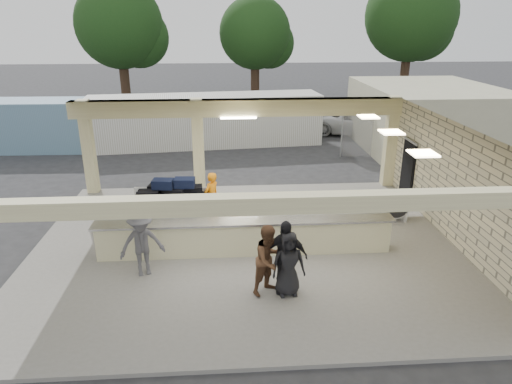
{
  "coord_description": "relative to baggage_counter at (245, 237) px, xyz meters",
  "views": [
    {
      "loc": [
        -0.46,
        -11.78,
        6.19
      ],
      "look_at": [
        0.4,
        1.0,
        1.34
      ],
      "focal_mm": 32.0,
      "sensor_mm": 36.0,
      "label": 1
    }
  ],
  "objects": [
    {
      "name": "ground",
      "position": [
        0.0,
        0.5,
        -0.59
      ],
      "size": [
        120.0,
        120.0,
        0.0
      ],
      "primitive_type": "plane",
      "color": "#29292B",
      "rests_on": "ground"
    },
    {
      "name": "pavilion",
      "position": [
        0.21,
        1.16,
        0.76
      ],
      "size": [
        12.01,
        10.0,
        3.55
      ],
      "color": "slate",
      "rests_on": "ground"
    },
    {
      "name": "baggage_counter",
      "position": [
        0.0,
        0.0,
        0.0
      ],
      "size": [
        8.2,
        0.58,
        0.98
      ],
      "color": "beige",
      "rests_on": "pavilion"
    },
    {
      "name": "luggage_cart",
      "position": [
        -2.23,
        1.93,
        0.36
      ],
      "size": [
        2.77,
        1.83,
        1.56
      ],
      "rotation": [
        0.0,
        0.0,
        -0.07
      ],
      "color": "silver",
      "rests_on": "pavilion"
    },
    {
      "name": "drum_fan",
      "position": [
        4.93,
        1.9,
        0.03
      ],
      "size": [
        0.87,
        0.48,
        0.97
      ],
      "rotation": [
        0.0,
        0.0,
        0.01
      ],
      "color": "silver",
      "rests_on": "pavilion"
    },
    {
      "name": "baggage_handler",
      "position": [
        -0.97,
        2.2,
        0.34
      ],
      "size": [
        0.64,
        0.67,
        1.64
      ],
      "primitive_type": "imported",
      "rotation": [
        0.0,
        0.0,
        4.01
      ],
      "color": "orange",
      "rests_on": "pavilion"
    },
    {
      "name": "passenger_a",
      "position": [
        0.47,
        -1.96,
        0.37
      ],
      "size": [
        0.88,
        0.81,
        1.72
      ],
      "primitive_type": "imported",
      "rotation": [
        0.0,
        0.0,
        0.67
      ],
      "color": "brown",
      "rests_on": "pavilion"
    },
    {
      "name": "passenger_b",
      "position": [
        0.83,
        -1.96,
        0.43
      ],
      "size": [
        1.1,
        0.47,
        1.83
      ],
      "primitive_type": "imported",
      "rotation": [
        0.0,
        0.0,
        -0.07
      ],
      "color": "black",
      "rests_on": "pavilion"
    },
    {
      "name": "passenger_c",
      "position": [
        -2.62,
        -0.95,
        0.37
      ],
      "size": [
        1.18,
        0.7,
        1.72
      ],
      "primitive_type": "imported",
      "rotation": [
        0.0,
        0.0,
        0.3
      ],
      "color": "#4E4D53",
      "rests_on": "pavilion"
    },
    {
      "name": "passenger_d",
      "position": [
        0.91,
        -2.07,
        0.31
      ],
      "size": [
        0.8,
        0.39,
        1.59
      ],
      "primitive_type": "imported",
      "rotation": [
        0.0,
        0.0,
        0.09
      ],
      "color": "black",
      "rests_on": "pavilion"
    },
    {
      "name": "car_white_a",
      "position": [
        7.1,
        13.91,
        0.12
      ],
      "size": [
        5.45,
        4.07,
        1.41
      ],
      "primitive_type": "imported",
      "rotation": [
        0.0,
        0.0,
        1.17
      ],
      "color": "silver",
      "rests_on": "ground"
    },
    {
      "name": "car_white_b",
      "position": [
        11.66,
        13.49,
        0.14
      ],
      "size": [
        4.87,
        2.88,
        1.45
      ],
      "primitive_type": "imported",
      "rotation": [
        0.0,
        0.0,
        1.84
      ],
      "color": "silver",
      "rests_on": "ground"
    },
    {
      "name": "car_dark",
      "position": [
        5.04,
        14.99,
        0.15
      ],
      "size": [
        4.49,
        1.75,
        1.47
      ],
      "primitive_type": "imported",
      "rotation": [
        0.0,
        0.0,
        1.61
      ],
      "color": "black",
      "rests_on": "ground"
    },
    {
      "name": "container_white",
      "position": [
        -1.49,
        12.28,
        0.7
      ],
      "size": [
        12.06,
        3.58,
        2.57
      ],
      "primitive_type": "cube",
      "rotation": [
        0.0,
        0.0,
        0.1
      ],
      "color": "white",
      "rests_on": "ground"
    },
    {
      "name": "container_blue",
      "position": [
        -10.63,
        11.94,
        0.65
      ],
      "size": [
        9.58,
        2.52,
        2.48
      ],
      "primitive_type": "cube",
      "rotation": [
        0.0,
        0.0,
        -0.02
      ],
      "color": "#6588A2",
      "rests_on": "ground"
    },
    {
      "name": "fence",
      "position": [
        11.0,
        9.5,
        0.47
      ],
      "size": [
        12.06,
        0.06,
        2.03
      ],
      "color": "gray",
      "rests_on": "ground"
    },
    {
      "name": "tree_left",
      "position": [
        -7.68,
        24.66,
        5.0
      ],
      "size": [
        6.6,
        6.3,
        9.0
      ],
      "color": "#382619",
      "rests_on": "ground"
    },
    {
      "name": "tree_mid",
      "position": [
        2.32,
        26.66,
        4.38
      ],
      "size": [
        6.0,
        5.6,
        8.0
      ],
      "color": "#382619",
      "rests_on": "ground"
    },
    {
      "name": "tree_right",
      "position": [
        14.32,
        25.66,
        5.63
      ],
      "size": [
        7.2,
        7.0,
        10.0
      ],
      "color": "#382619",
      "rests_on": "ground"
    },
    {
      "name": "adjacent_building",
      "position": [
        9.5,
        10.5,
        1.01
      ],
      "size": [
        6.0,
        8.0,
        3.2
      ],
      "primitive_type": "cube",
      "color": "beige",
      "rests_on": "ground"
    }
  ]
}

